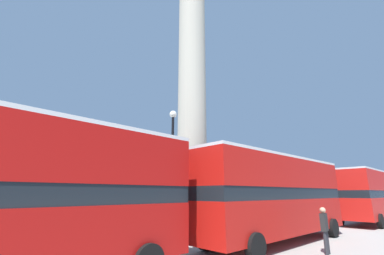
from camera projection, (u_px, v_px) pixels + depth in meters
ground_plane at (192, 231)px, 16.60m from camera, size 200.00×200.00×0.00m
monument_column at (192, 112)px, 18.62m from camera, size 6.25×6.25×22.88m
bus_b at (275, 194)px, 13.26m from camera, size 11.17×3.34×4.25m
bus_c at (368, 194)px, 21.70m from camera, size 10.32×3.45×4.24m
equestrian_statue at (248, 201)px, 24.72m from camera, size 3.66×3.24×5.69m
street_lamp at (172, 170)px, 13.24m from camera, size 0.39×0.39×6.77m
pedestrian_near_lamp at (325, 227)px, 10.58m from camera, size 0.51×0.28×1.82m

